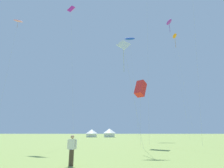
% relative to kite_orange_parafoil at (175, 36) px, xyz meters
% --- Properties ---
extents(kite_orange_parafoil, '(3.24, 3.55, 38.16)m').
position_rel_kite_orange_parafoil_xyz_m(kite_orange_parafoil, '(0.00, 0.00, 0.00)').
color(kite_orange_parafoil, orange).
rests_on(kite_orange_parafoil, ground).
extents(kite_blue_parafoil, '(3.63, 1.74, 33.81)m').
position_rel_kite_orange_parafoil_xyz_m(kite_blue_parafoil, '(-17.88, -5.78, -4.39)').
color(kite_blue_parafoil, blue).
rests_on(kite_blue_parafoil, ground).
extents(kite_purple_parafoil, '(3.10, 3.18, 36.63)m').
position_rel_kite_orange_parafoil_xyz_m(kite_purple_parafoil, '(-5.59, -10.96, -1.47)').
color(kite_purple_parafoil, purple).
rests_on(kite_purple_parafoil, ground).
extents(kite_red_box, '(2.19, 2.33, 9.48)m').
position_rel_kite_orange_parafoil_xyz_m(kite_red_box, '(-19.45, -34.76, -29.33)').
color(kite_red_box, red).
rests_on(kite_red_box, ground).
extents(kite_magenta_diamond, '(3.48, 1.67, 29.35)m').
position_rel_kite_orange_parafoil_xyz_m(kite_magenta_diamond, '(-32.81, -27.38, -9.82)').
color(kite_magenta_diamond, '#E02DA3').
rests_on(kite_magenta_diamond, ground).
extents(kite_white_diamond, '(3.04, 1.04, 14.52)m').
position_rel_kite_orange_parafoil_xyz_m(kite_white_diamond, '(-22.06, -38.26, -24.29)').
color(kite_white_diamond, white).
rests_on(kite_white_diamond, ground).
extents(kite_pink_parafoil, '(1.99, 2.63, 25.44)m').
position_rel_kite_orange_parafoil_xyz_m(kite_pink_parafoil, '(-44.12, -27.56, -12.53)').
color(kite_pink_parafoil, pink).
rests_on(kite_pink_parafoil, ground).
extents(person_spectator, '(0.57, 0.29, 1.73)m').
position_rel_kite_orange_parafoil_xyz_m(person_spectator, '(-25.96, -49.12, -36.65)').
color(person_spectator, '#473828').
rests_on(person_spectator, ground).
extents(festival_tent_center, '(4.48, 4.48, 2.91)m').
position_rel_kite_orange_parafoil_xyz_m(festival_tent_center, '(-32.01, 9.50, -35.89)').
color(festival_tent_center, white).
rests_on(festival_tent_center, ground).
extents(festival_tent_right, '(4.93, 4.93, 3.20)m').
position_rel_kite_orange_parafoil_xyz_m(festival_tent_right, '(-25.20, 9.50, -35.73)').
color(festival_tent_right, white).
rests_on(festival_tent_right, ground).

